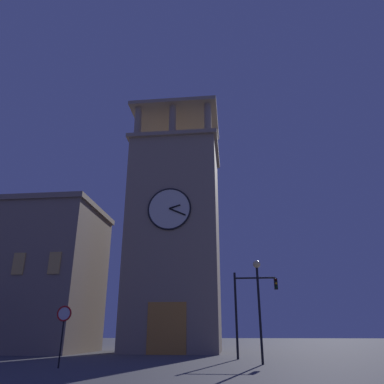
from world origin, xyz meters
name	(u,v)px	position (x,y,z in m)	size (l,w,h in m)	color
ground_plane	(143,354)	(0.00, 0.00, 0.00)	(200.00, 200.00, 0.00)	#4C4C51
clocktower	(175,237)	(-2.21, -2.33, 10.44)	(8.97, 8.39, 26.04)	gray
traffic_signal_mid	(249,300)	(-8.74, 6.25, 3.70)	(3.01, 0.41, 5.60)	black
street_lamp	(258,291)	(-9.11, 10.31, 3.91)	(0.44, 0.44, 5.68)	black
no_horn_sign	(64,319)	(1.03, 13.71, 2.30)	(0.78, 0.14, 2.93)	black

